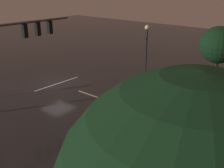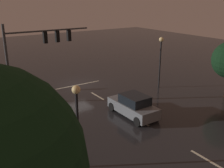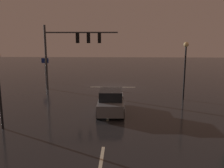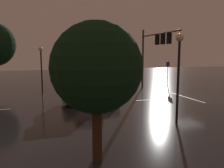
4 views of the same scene
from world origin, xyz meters
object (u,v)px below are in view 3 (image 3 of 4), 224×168
traffic_signal_assembly (72,44)px  route_sign (45,65)px  car_approaching (111,101)px  street_lamp_left_kerb (185,60)px

traffic_signal_assembly → route_sign: traffic_signal_assembly is taller
traffic_signal_assembly → car_approaching: size_ratio=1.73×
car_approaching → route_sign: route_sign is taller
traffic_signal_assembly → car_approaching: bearing=119.1°
street_lamp_left_kerb → route_sign: size_ratio=1.70×
car_approaching → street_lamp_left_kerb: (-6.25, -3.78, 2.74)m
traffic_signal_assembly → route_sign: 6.48m
route_sign → traffic_signal_assembly: bearing=134.9°
traffic_signal_assembly → car_approaching: 9.75m
car_approaching → street_lamp_left_kerb: street_lamp_left_kerb is taller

